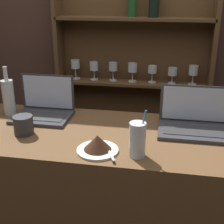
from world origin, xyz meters
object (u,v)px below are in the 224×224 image
Objects in this scene: laptop_far at (195,122)px; coffee_cup at (24,125)px; laptop_near at (44,108)px; cake_plate at (98,144)px; wine_bottle_clear at (8,96)px; water_glass at (137,140)px.

laptop_far is 3.71× the size of coffee_cup.
laptop_near is 1.64× the size of cake_plate.
cake_plate is at bearing -30.21° from wine_bottle_clear.
coffee_cup is (0.19, -0.23, -0.06)m from wine_bottle_clear.
wine_bottle_clear reaches higher than water_glass.
cake_plate is (-0.42, -0.29, -0.01)m from laptop_far.
wine_bottle_clear reaches higher than laptop_near.
laptop_far is at bearing -2.46° from wine_bottle_clear.
coffee_cup is (-0.81, -0.19, 0.00)m from laptop_far.
water_glass is 2.20× the size of coffee_cup.
laptop_far is 0.40m from water_glass.
cake_plate is at bearing -41.88° from laptop_near.
coffee_cup is at bearing -50.37° from wine_bottle_clear.
laptop_far is at bearing -3.10° from laptop_near.
water_glass is at bearing -11.77° from coffee_cup.
coffee_cup is (-0.56, 0.12, -0.03)m from water_glass.
laptop_near is at bearing 138.12° from cake_plate.
water_glass is at bearing -32.46° from laptop_near.
laptop_far is 0.51m from cake_plate.
wine_bottle_clear is at bearing -179.94° from laptop_near.
wine_bottle_clear is (-0.75, 0.35, 0.03)m from water_glass.
water_glass is at bearing -3.00° from cake_plate.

